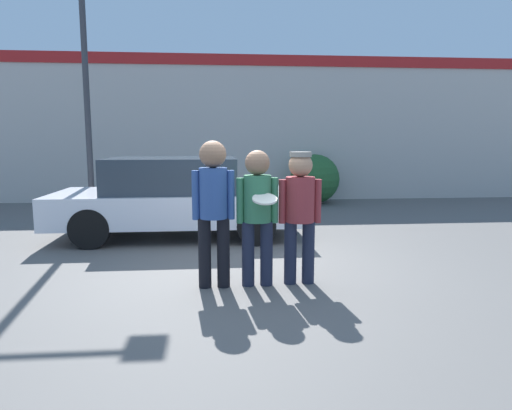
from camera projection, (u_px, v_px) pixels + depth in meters
name	position (u px, v px, depth m)	size (l,w,h in m)	color
ground_plane	(240.00, 276.00, 5.85)	(56.00, 56.00, 0.00)	#5B5956
storefront_building	(225.00, 128.00, 12.92)	(24.00, 0.22, 4.08)	beige
person_left	(213.00, 201.00, 5.28)	(0.49, 0.32, 1.73)	black
person_middle_with_frisbee	(257.00, 207.00, 5.36)	(0.49, 0.55, 1.62)	#1E2338
person_right	(300.00, 206.00, 5.44)	(0.52, 0.35, 1.60)	#1E2338
parked_car_near	(176.00, 197.00, 8.21)	(4.32, 1.93, 1.42)	silver
street_lamp	(98.00, 31.00, 9.01)	(1.58, 0.35, 6.31)	#38383D
shrub	(315.00, 179.00, 12.49)	(1.35, 1.35, 1.35)	#285B2D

